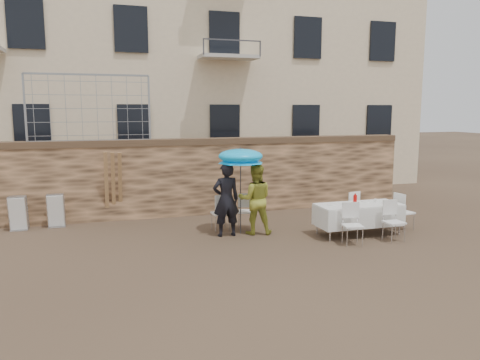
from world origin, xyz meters
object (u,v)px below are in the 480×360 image
object	(u,v)px
woman_dress	(255,199)
soda_bottle	(355,200)
table_chair_back	(349,209)
umbrella	(241,159)
table_chair_front_right	(394,221)
table_chair_front_left	(353,225)
couple_chair_left	(220,212)
chair_stack_right	(56,210)
couple_chair_right	(246,210)
banquet_table	(359,206)
man_suit	(226,200)
table_chair_side	(404,211)
chair_stack_left	(19,212)

from	to	relation	value
woman_dress	soda_bottle	world-z (taller)	woman_dress
table_chair_back	woman_dress	bearing A→B (deg)	-16.10
umbrella	table_chair_front_right	xyz separation A→B (m)	(3.26, -1.70, -1.40)
table_chair_front_left	couple_chair_left	bearing A→B (deg)	151.66
table_chair_front_right	chair_stack_right	xyz separation A→B (m)	(-7.70, 3.78, -0.02)
couple_chair_right	umbrella	bearing A→B (deg)	79.43
banquet_table	man_suit	bearing A→B (deg)	165.01
couple_chair_right	table_chair_side	bearing A→B (deg)	-175.44
banquet_table	chair_stack_right	xyz separation A→B (m)	(-7.20, 3.03, -0.27)
banquet_table	soda_bottle	size ratio (longest dim) A/B	8.08
banquet_table	table_chair_front_right	world-z (taller)	table_chair_front_right
man_suit	table_chair_front_right	world-z (taller)	man_suit
banquet_table	table_chair_front_right	distance (m)	0.94
umbrella	soda_bottle	size ratio (longest dim) A/B	7.69
table_chair_side	chair_stack_left	bearing A→B (deg)	64.69
man_suit	chair_stack_left	bearing A→B (deg)	-24.90
soda_bottle	table_chair_side	xyz separation A→B (m)	(1.60, 0.25, -0.43)
man_suit	banquet_table	size ratio (longest dim) A/B	0.86
table_chair_back	couple_chair_left	bearing A→B (deg)	-25.16
table_chair_back	banquet_table	bearing A→B (deg)	60.86
woman_dress	chair_stack_right	distance (m)	5.28
umbrella	chair_stack_right	world-z (taller)	umbrella
woman_dress	table_chair_front_left	xyz separation A→B (m)	(1.81, -1.60, -0.40)
umbrella	couple_chair_right	world-z (taller)	umbrella
couple_chair_left	couple_chair_right	distance (m)	0.70
table_chair_front_right	soda_bottle	bearing A→B (deg)	137.16
table_chair_front_right	table_chair_side	distance (m)	1.24
banquet_table	chair_stack_left	xyz separation A→B (m)	(-8.10, 3.03, -0.27)
soda_bottle	chair_stack_right	xyz separation A→B (m)	(-7.00, 3.18, -0.45)
woman_dress	table_chair_side	distance (m)	3.90
table_chair_back	table_chair_side	world-z (taller)	same
soda_bottle	table_chair_back	bearing A→B (deg)	67.17
banquet_table	table_chair_front_right	bearing A→B (deg)	-56.31
couple_chair_right	table_chair_back	bearing A→B (deg)	-169.50
banquet_table	table_chair_back	bearing A→B (deg)	75.96
woman_dress	umbrella	size ratio (longest dim) A/B	0.88
table_chair_back	couple_chair_right	bearing A→B (deg)	-27.73
chair_stack_right	table_chair_side	bearing A→B (deg)	-18.83
chair_stack_left	chair_stack_right	bearing A→B (deg)	0.00
soda_bottle	table_chair_side	world-z (taller)	soda_bottle
table_chair_side	table_chair_front_right	bearing A→B (deg)	125.20
couple_chair_left	table_chair_back	xyz separation A→B (m)	(3.36, -0.60, 0.00)
soda_bottle	table_chair_front_left	distance (m)	0.84
umbrella	chair_stack_right	bearing A→B (deg)	154.84
couple_chair_left	chair_stack_left	bearing A→B (deg)	-22.11
woman_dress	chair_stack_right	xyz separation A→B (m)	(-4.79, 2.19, -0.42)
couple_chair_left	soda_bottle	world-z (taller)	soda_bottle
man_suit	table_chair_side	size ratio (longest dim) A/B	1.89
couple_chair_left	soda_bottle	distance (m)	3.36
couple_chair_left	soda_bottle	bearing A→B (deg)	148.62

